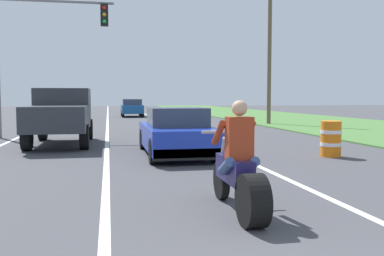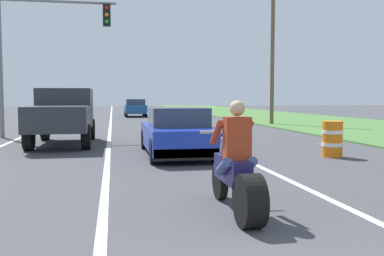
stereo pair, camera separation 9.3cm
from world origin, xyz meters
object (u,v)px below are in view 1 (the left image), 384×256
Objects in this scene: traffic_light_mast_near at (35,40)px; construction_barrel_nearest at (331,139)px; motorcycle_with_rider at (239,173)px; sports_car_blue at (176,133)px; pickup_truck_left_lane_dark_grey at (61,113)px; distant_car_far_ahead at (132,108)px.

construction_barrel_nearest is (9.01, -7.68, -3.50)m from traffic_light_mast_near.
motorcycle_with_rider is at bearing -69.98° from traffic_light_mast_near.
sports_car_blue is 0.90× the size of pickup_truck_left_lane_dark_grey.
sports_car_blue is 24.85m from distant_car_far_ahead.
traffic_light_mast_near is 6.00× the size of construction_barrel_nearest.
distant_car_far_ahead is (0.19, 31.21, 0.18)m from motorcycle_with_rider.
motorcycle_with_rider is 0.51× the size of sports_car_blue.
pickup_truck_left_lane_dark_grey is 21.64m from distant_car_far_ahead.
distant_car_far_ahead is at bearing 98.99° from construction_barrel_nearest.
distant_car_far_ahead is at bearing 75.03° from traffic_light_mast_near.
traffic_light_mast_near is 19.22m from distant_car_far_ahead.
distant_car_far_ahead is at bearing 89.65° from motorcycle_with_rider.
distant_car_far_ahead reaches higher than sports_car_blue.
distant_car_far_ahead is at bearing 80.38° from pickup_truck_left_lane_dark_grey.
motorcycle_with_rider reaches higher than sports_car_blue.
motorcycle_with_rider is 6.36m from sports_car_blue.
motorcycle_with_rider is at bearing -91.03° from sports_car_blue.
pickup_truck_left_lane_dark_grey is (-3.43, 9.88, 0.51)m from motorcycle_with_rider.
distant_car_far_ahead is (3.62, 21.33, -0.33)m from pickup_truck_left_lane_dark_grey.
distant_car_far_ahead is (4.89, 18.31, -3.24)m from traffic_light_mast_near.
traffic_light_mast_near is at bearing 112.90° from pickup_truck_left_lane_dark_grey.
construction_barrel_nearest is (4.19, -1.14, -0.13)m from sports_car_blue.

